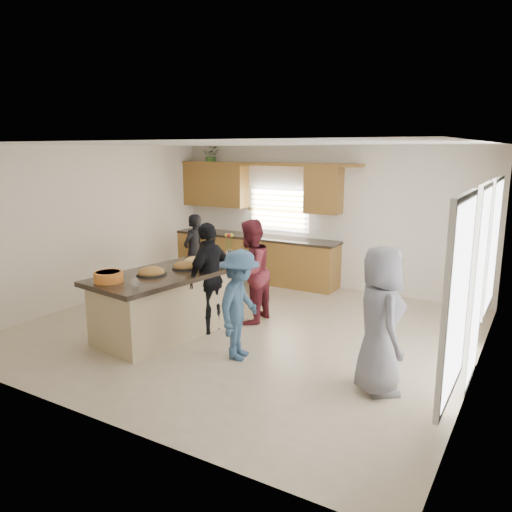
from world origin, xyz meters
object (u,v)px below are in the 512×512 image
Objects in this scene: woman_left_front at (209,278)px; woman_left_back at (194,252)px; island at (177,301)px; woman_left_mid at (250,272)px; salad_bowl at (108,276)px; woman_right_front at (380,320)px; woman_right_back at (240,305)px.

woman_left_back is at bearing -136.00° from woman_left_front.
island is 1.71× the size of woman_left_mid.
salad_bowl is (-0.34, -1.02, 0.58)m from island.
woman_left_front is (0.80, 1.23, -0.19)m from salad_bowl.
island is at bearing 47.69° from woman_right_front.
island is at bearing 28.52° from woman_left_back.
woman_right_front is at bearing -99.24° from woman_right_back.
island is 1.23m from woman_left_mid.
woman_left_back is 0.89× the size of woman_left_front.
woman_left_back is (-0.89, 3.04, -0.29)m from salad_bowl.
island is at bearing -63.68° from woman_left_front.
woman_left_front reaches higher than woman_right_back.
woman_left_back is at bearing 106.23° from salad_bowl.
woman_left_back reaches higher than woman_right_back.
woman_left_front is at bearing 46.52° from woman_right_back.
salad_bowl is at bearing -32.03° from woman_left_front.
salad_bowl is 0.24× the size of woman_left_front.
woman_right_front is (1.85, 0.02, 0.12)m from woman_right_back.
woman_right_back is at bearing 22.37° from woman_left_mid.
salad_bowl is 1.86m from woman_right_back.
woman_left_front reaches higher than salad_bowl.
woman_right_front reaches higher than woman_left_mid.
island is 1.48m from woman_right_back.
woman_left_back is at bearing 129.23° from island.
woman_right_back reaches higher than salad_bowl.
woman_right_front is at bearing 59.65° from woman_left_mid.
salad_bowl is 3.18m from woman_left_back.
woman_left_mid is 1.13× the size of woman_right_back.
woman_left_back is at bearing -122.95° from woman_left_mid.
salad_bowl is 3.65m from woman_right_front.
woman_left_mid is at bearing 59.32° from salad_bowl.
woman_left_front is 1.14× the size of woman_right_back.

